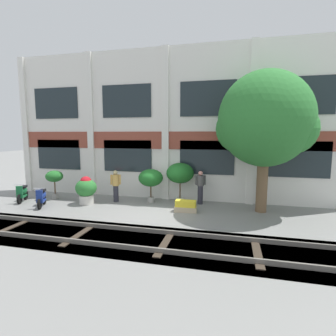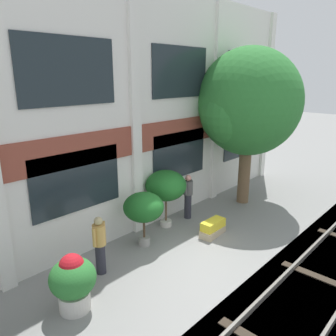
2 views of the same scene
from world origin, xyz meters
TOP-DOWN VIEW (x-y plane):
  - ground_plane at (0.00, 0.00)m, footprint 80.00×80.00m
  - apartment_facade at (0.00, 2.82)m, footprint 17.43×0.64m
  - rail_tracks at (-0.00, -2.98)m, footprint 25.07×2.80m
  - broadleaf_tree at (4.69, 1.33)m, footprint 4.15×3.95m
  - potted_plant_terracotta_small at (-5.70, 1.15)m, footprint 0.88×0.88m
  - potted_plant_ribbed_drum at (-3.56, 0.67)m, footprint 1.02×1.02m
  - potted_plant_square_trough at (1.44, 0.50)m, footprint 1.03×0.52m
  - potted_plant_tall_urn at (-0.54, 1.66)m, footprint 1.22×1.22m
  - potted_plant_low_pan at (0.88, 2.08)m, footprint 1.38×1.38m
  - scooter_near_curb at (-6.96, 0.31)m, footprint 0.74×1.29m
  - scooter_second_parked at (-5.36, -0.25)m, footprint 0.76×1.28m
  - resident_by_doorway at (-2.32, 1.41)m, footprint 0.50×0.34m
  - resident_watching_tracks at (1.91, 1.96)m, footprint 0.51×0.34m

SIDE VIEW (x-z plane):
  - rail_tracks at x=0.00m, z-range -0.35..0.08m
  - ground_plane at x=0.00m, z-range 0.00..0.00m
  - potted_plant_square_trough at x=1.44m, z-range -0.01..0.50m
  - scooter_near_curb at x=-6.96m, z-range -0.05..0.93m
  - scooter_second_parked at x=-5.36m, z-range -0.05..0.93m
  - potted_plant_ribbed_drum at x=-3.56m, z-range 0.06..1.43m
  - resident_by_doorway at x=-2.32m, z-range 0.06..1.66m
  - resident_watching_tracks at x=1.91m, z-range 0.06..1.70m
  - potted_plant_terracotta_small at x=-5.70m, z-range 0.39..1.91m
  - potted_plant_tall_urn at x=-0.54m, z-range 0.38..2.08m
  - potted_plant_low_pan at x=0.88m, z-range 0.47..2.47m
  - apartment_facade at x=0.00m, z-range -0.01..7.77m
  - broadleaf_tree at x=4.69m, z-range 0.89..7.00m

